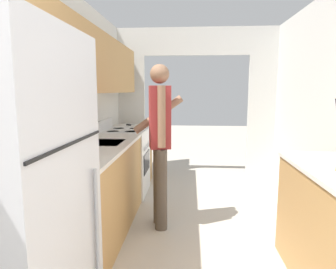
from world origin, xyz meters
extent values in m
cube|color=silver|center=(-1.36, 1.63, 1.25)|extent=(0.06, 6.85, 2.50)
cube|color=#B2844C|center=(-1.17, 2.60, 1.76)|extent=(0.32, 3.31, 0.65)
cube|color=silver|center=(-1.20, 4.48, 1.02)|extent=(0.65, 0.06, 2.05)
cube|color=silver|center=(1.20, 4.48, 1.02)|extent=(0.65, 0.06, 2.05)
cube|color=silver|center=(0.00, 4.48, 2.27)|extent=(3.05, 0.06, 0.45)
cube|color=#B2844C|center=(-1.03, 2.03, 0.44)|extent=(0.60, 2.16, 0.88)
cube|color=silver|center=(-1.03, 2.02, 0.90)|extent=(0.62, 2.17, 0.03)
cube|color=#B2844C|center=(-1.03, 4.06, 0.44)|extent=(0.60, 0.40, 0.88)
cube|color=silver|center=(-1.03, 4.06, 0.90)|extent=(0.62, 0.41, 0.03)
cube|color=#9EA3A8|center=(-1.03, 2.45, 0.92)|extent=(0.42, 0.44, 0.00)
cube|color=black|center=(-0.58, 0.55, 1.25)|extent=(0.01, 0.72, 0.01)
cylinder|color=#99999E|center=(-0.57, 0.79, 0.73)|extent=(0.02, 0.02, 0.69)
cube|color=white|center=(-1.02, 3.48, 0.46)|extent=(0.62, 0.75, 0.92)
cube|color=black|center=(-0.70, 3.48, 0.46)|extent=(0.01, 0.51, 0.28)
cylinder|color=#B7B7BC|center=(-0.68, 3.48, 0.69)|extent=(0.02, 0.60, 0.02)
cube|color=white|center=(-1.31, 3.48, 0.99)|extent=(0.04, 0.75, 0.14)
cylinder|color=#232328|center=(-0.89, 3.32, 0.92)|extent=(0.16, 0.16, 0.01)
cylinder|color=#232328|center=(-0.89, 3.65, 0.92)|extent=(0.16, 0.16, 0.01)
cylinder|color=#232328|center=(-1.14, 3.32, 0.92)|extent=(0.16, 0.16, 0.01)
cylinder|color=#232328|center=(-1.14, 3.65, 0.92)|extent=(0.16, 0.16, 0.01)
cylinder|color=#4C4238|center=(-0.39, 2.37, 0.43)|extent=(0.16, 0.16, 0.87)
cylinder|color=#4C4238|center=(-0.43, 2.53, 0.43)|extent=(0.16, 0.16, 0.87)
cube|color=maroon|center=(-0.41, 2.45, 1.19)|extent=(0.25, 0.25, 0.65)
cylinder|color=#8C664C|center=(-0.37, 2.31, 1.21)|extent=(0.10, 0.10, 0.62)
cylinder|color=#8C664C|center=(-0.44, 2.59, 1.21)|extent=(0.56, 0.20, 0.42)
sphere|color=#8C664C|center=(-0.41, 2.45, 1.64)|extent=(0.20, 0.20, 0.20)
cube|color=#B7B7BC|center=(-1.07, 4.17, 0.92)|extent=(0.16, 0.17, 0.00)
cube|color=black|center=(-1.07, 4.02, 0.93)|extent=(0.09, 0.10, 0.02)
camera|label=1|loc=(-0.09, -0.65, 1.47)|focal=32.00mm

